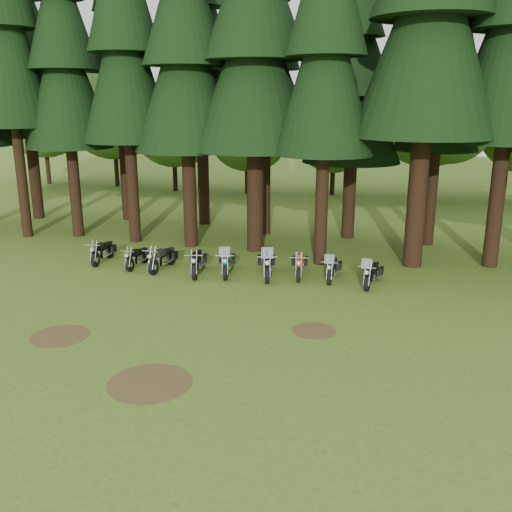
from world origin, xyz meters
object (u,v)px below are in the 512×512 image
object	(u,v)px
motorcycle_1	(137,258)
motorcycle_2	(163,259)
motorcycle_4	(226,263)
motorcycle_7	(332,269)
motorcycle_8	(372,274)
motorcycle_0	(103,252)
motorcycle_5	(267,265)
motorcycle_3	(197,263)
motorcycle_6	(299,265)

from	to	relation	value
motorcycle_1	motorcycle_2	xyz separation A→B (m)	(1.21, -0.06, 0.06)
motorcycle_4	motorcycle_7	size ratio (longest dim) A/B	1.11
motorcycle_2	motorcycle_8	size ratio (longest dim) A/B	1.03
motorcycle_8	motorcycle_1	bearing A→B (deg)	-171.33
motorcycle_0	motorcycle_7	xyz separation A→B (m)	(10.19, 0.20, -0.01)
motorcycle_5	motorcycle_8	size ratio (longest dim) A/B	1.13
motorcycle_4	motorcycle_7	xyz separation A→B (m)	(4.33, 0.47, -0.05)
motorcycle_3	motorcycle_5	bearing A→B (deg)	-7.36
motorcycle_1	motorcycle_2	bearing A→B (deg)	-2.23
motorcycle_6	motorcycle_8	distance (m)	2.99
motorcycle_1	motorcycle_6	xyz separation A→B (m)	(6.99, 0.61, 0.05)
motorcycle_4	motorcycle_7	distance (m)	4.35
motorcycle_0	motorcycle_4	distance (m)	5.87
motorcycle_1	motorcycle_7	xyz separation A→B (m)	(8.35, 0.50, 0.03)
motorcycle_2	motorcycle_8	bearing A→B (deg)	5.19
motorcycle_3	motorcycle_7	distance (m)	5.57
motorcycle_3	motorcycle_1	bearing A→B (deg)	160.31
motorcycle_5	motorcycle_7	bearing A→B (deg)	-7.55
motorcycle_0	motorcycle_1	size ratio (longest dim) A/B	1.10
motorcycle_3	motorcycle_7	xyz separation A→B (m)	(5.52, 0.75, -0.04)
motorcycle_2	motorcycle_7	distance (m)	7.17
motorcycle_6	motorcycle_2	bearing A→B (deg)	177.34
motorcycle_0	motorcycle_2	distance (m)	3.07
motorcycle_5	motorcycle_3	bearing A→B (deg)	171.54
motorcycle_0	motorcycle_3	distance (m)	4.71
motorcycle_4	motorcycle_6	xyz separation A→B (m)	(2.96, 0.58, -0.03)
motorcycle_0	motorcycle_1	distance (m)	1.87
motorcycle_5	motorcycle_7	distance (m)	2.65
motorcycle_7	motorcycle_8	xyz separation A→B (m)	(1.59, -0.36, 0.02)
motorcycle_2	motorcycle_4	xyz separation A→B (m)	(2.82, 0.09, 0.02)
motorcycle_1	motorcycle_6	bearing A→B (deg)	5.57
motorcycle_4	motorcycle_6	bearing A→B (deg)	-4.41
motorcycle_7	motorcycle_4	bearing A→B (deg)	-174.44
motorcycle_6	motorcycle_5	bearing A→B (deg)	-168.03
motorcycle_3	motorcycle_8	distance (m)	7.12
motorcycle_3	motorcycle_7	world-z (taller)	motorcycle_7
motorcycle_1	motorcycle_6	size ratio (longest dim) A/B	0.89
motorcycle_5	motorcycle_6	xyz separation A→B (m)	(1.26, 0.49, -0.06)
motorcycle_2	motorcycle_5	world-z (taller)	motorcycle_5
motorcycle_7	motorcycle_3	bearing A→B (deg)	-172.90
motorcycle_5	motorcycle_8	world-z (taller)	motorcycle_5
motorcycle_3	motorcycle_4	xyz separation A→B (m)	(1.19, 0.28, 0.01)
motorcycle_5	motorcycle_7	size ratio (longest dim) A/B	1.18
motorcycle_3	motorcycle_5	world-z (taller)	motorcycle_5
motorcycle_0	motorcycle_6	world-z (taller)	motorcycle_6
motorcycle_1	motorcycle_4	size ratio (longest dim) A/B	0.85
motorcycle_4	motorcycle_0	bearing A→B (deg)	161.93
motorcycle_3	motorcycle_8	bearing A→B (deg)	-11.52
motorcycle_3	motorcycle_5	size ratio (longest dim) A/B	0.92
motorcycle_0	motorcycle_4	world-z (taller)	motorcycle_4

